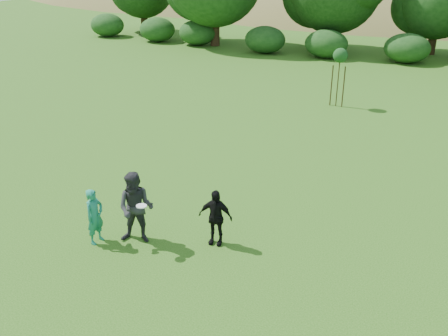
% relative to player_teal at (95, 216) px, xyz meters
% --- Properties ---
extents(ground, '(120.00, 120.00, 0.00)m').
position_rel_player_teal_xyz_m(ground, '(1.93, 0.64, -0.77)').
color(ground, '#19470C').
rests_on(ground, ground).
extents(player_teal, '(0.39, 0.58, 1.53)m').
position_rel_player_teal_xyz_m(player_teal, '(0.00, 0.00, 0.00)').
color(player_teal, '#1C7E63').
rests_on(player_teal, ground).
extents(player_grey, '(1.15, 1.02, 1.98)m').
position_rel_player_teal_xyz_m(player_grey, '(0.95, 0.52, 0.22)').
color(player_grey, '#2A2A2D').
rests_on(player_grey, ground).
extents(player_black, '(0.96, 0.53, 1.55)m').
position_rel_player_teal_xyz_m(player_black, '(2.83, 1.38, 0.01)').
color(player_black, black).
rests_on(player_black, ground).
extents(frisbee, '(0.27, 0.27, 0.03)m').
position_rel_player_teal_xyz_m(frisbee, '(1.36, 0.23, 0.53)').
color(frisbee, white).
rests_on(frisbee, ground).
extents(sapling, '(0.70, 0.70, 2.85)m').
position_rel_player_teal_xyz_m(sapling, '(2.26, 15.28, 1.65)').
color(sapling, '#352614').
rests_on(sapling, ground).
extents(hillside, '(150.00, 72.00, 52.00)m').
position_rel_player_teal_xyz_m(hillside, '(1.37, 69.10, -12.74)').
color(hillside, olive).
rests_on(hillside, ground).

